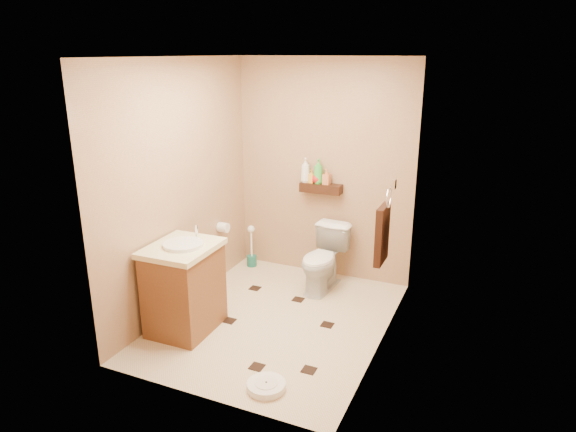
% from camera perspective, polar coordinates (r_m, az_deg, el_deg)
% --- Properties ---
extents(ground, '(2.50, 2.50, 0.00)m').
position_cam_1_polar(ground, '(4.98, -1.32, -11.52)').
color(ground, beige).
rests_on(ground, ground).
extents(wall_back, '(2.00, 0.04, 2.40)m').
position_cam_1_polar(wall_back, '(5.64, 3.99, 5.07)').
color(wall_back, tan).
rests_on(wall_back, ground).
extents(wall_front, '(2.00, 0.04, 2.40)m').
position_cam_1_polar(wall_front, '(3.48, -10.20, -3.33)').
color(wall_front, tan).
rests_on(wall_front, ground).
extents(wall_left, '(0.04, 2.50, 2.40)m').
position_cam_1_polar(wall_left, '(5.01, -11.85, 3.10)').
color(wall_left, tan).
rests_on(wall_left, ground).
extents(wall_right, '(0.04, 2.50, 2.40)m').
position_cam_1_polar(wall_right, '(4.21, 11.01, 0.33)').
color(wall_right, tan).
rests_on(wall_right, ground).
extents(ceiling, '(2.00, 2.50, 0.02)m').
position_cam_1_polar(ceiling, '(4.34, -1.55, 17.28)').
color(ceiling, white).
rests_on(ceiling, wall_back).
extents(wall_shelf, '(0.46, 0.14, 0.10)m').
position_cam_1_polar(wall_shelf, '(5.61, 3.68, 3.11)').
color(wall_shelf, '#33180E').
rests_on(wall_shelf, wall_back).
extents(floor_accents, '(1.19, 1.40, 0.01)m').
position_cam_1_polar(floor_accents, '(4.90, -1.05, -12.00)').
color(floor_accents, black).
rests_on(floor_accents, ground).
extents(toilet, '(0.43, 0.69, 0.68)m').
position_cam_1_polar(toilet, '(5.47, 3.92, -4.81)').
color(toilet, white).
rests_on(toilet, ground).
extents(vanity, '(0.56, 0.68, 0.94)m').
position_cam_1_polar(vanity, '(4.76, -11.45, -7.68)').
color(vanity, brown).
rests_on(vanity, ground).
extents(bathroom_scale, '(0.34, 0.34, 0.06)m').
position_cam_1_polar(bathroom_scale, '(4.09, -2.44, -18.33)').
color(bathroom_scale, white).
rests_on(bathroom_scale, ground).
extents(toilet_brush, '(0.12, 0.12, 0.51)m').
position_cam_1_polar(toilet_brush, '(6.10, -4.07, -3.99)').
color(toilet_brush, '#196457').
rests_on(toilet_brush, ground).
extents(towel_ring, '(0.12, 0.30, 0.76)m').
position_cam_1_polar(towel_ring, '(4.54, 10.48, -1.74)').
color(towel_ring, silver).
rests_on(towel_ring, wall_right).
extents(toilet_paper, '(0.12, 0.11, 0.12)m').
position_cam_1_polar(toilet_paper, '(5.67, -7.21, -1.27)').
color(toilet_paper, white).
rests_on(toilet_paper, wall_left).
extents(bottle_a, '(0.15, 0.15, 0.27)m').
position_cam_1_polar(bottle_a, '(5.63, 1.96, 5.12)').
color(bottle_a, silver).
rests_on(bottle_a, wall_shelf).
extents(bottle_b, '(0.08, 0.08, 0.15)m').
position_cam_1_polar(bottle_b, '(5.62, 2.61, 4.44)').
color(bottle_b, gold).
rests_on(bottle_b, wall_shelf).
extents(bottle_c, '(0.16, 0.16, 0.15)m').
position_cam_1_polar(bottle_c, '(5.59, 3.25, 4.38)').
color(bottle_c, red).
rests_on(bottle_c, wall_shelf).
extents(bottle_d, '(0.13, 0.13, 0.27)m').
position_cam_1_polar(bottle_d, '(5.57, 3.39, 4.98)').
color(bottle_d, green).
rests_on(bottle_d, wall_shelf).
extents(bottle_e, '(0.08, 0.08, 0.17)m').
position_cam_1_polar(bottle_e, '(5.55, 4.31, 4.39)').
color(bottle_e, '#CB7243').
rests_on(bottle_e, wall_shelf).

